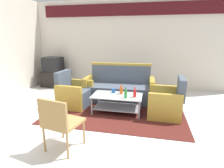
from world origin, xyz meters
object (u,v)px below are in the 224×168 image
Objects in this scene: bottle_green at (126,94)px; bottle_orange at (121,90)px; tv_stand at (54,79)px; bottle_red at (135,93)px; armchair_right at (166,103)px; cup at (113,91)px; armchair_left at (74,94)px; wicker_chair at (60,120)px; coffee_table at (117,101)px; couch at (119,89)px; television at (53,64)px.

bottle_orange is at bearing 118.36° from bottle_green.
bottle_orange is 3.08m from tv_stand.
armchair_right is at bearing 8.74° from bottle_red.
cup is (-0.19, 0.05, -0.03)m from bottle_orange.
armchair_left reaches higher than tv_stand.
bottle_orange is (1.19, -0.08, 0.21)m from armchair_left.
bottle_orange is at bearing 81.53° from wicker_chair.
bottle_red is at bearing 85.43° from armchair_left.
bottle_orange is 1.81m from wicker_chair.
armchair_right is at bearing 3.19° from coffee_table.
armchair_left is 3.84× the size of bottle_orange.
tv_stand is at bearing 145.23° from coffee_table.
bottle_orange is 2.21× the size of cup.
wicker_chair is (1.98, -3.34, 0.23)m from tv_stand.
bottle_red is (0.18, 0.10, -0.01)m from bottle_green.
cup is (1.00, -0.03, 0.17)m from armchair_left.
couch is 0.67m from cup.
wicker_chair is at bearing -103.94° from cup.
couch is at bearing -21.12° from tv_stand.
coffee_table is at bearing 156.76° from television.
bottle_orange is at bearing 89.60° from armchair_right.
tv_stand is 1.18× the size of television.
armchair_left is at bearing 29.38° from couch.
television reaches higher than armchair_left.
armchair_left is 2.16m from television.
bottle_orange is at bearing -15.34° from cup.
bottle_orange reaches higher than tv_stand.
bottle_green is at bearing 105.96° from armchair_right.
armchair_right is 8.50× the size of cup.
armchair_right is at bearing -3.04° from bottle_orange.
couch is 8.21× the size of bottle_red.
tv_stand is 3.89m from wicker_chair.
television is at bearing -23.04° from couch.
television reaches higher than cup.
television is 0.80× the size of wicker_chair.
bottle_orange is (-0.14, 0.25, -0.01)m from bottle_green.
bottle_green is at bearing -43.16° from cup.
bottle_green is (0.31, -0.96, 0.19)m from couch.
coffee_table is 0.26m from bottle_orange.
bottle_orange is 1.00× the size of bottle_red.
cup is at bearing 125.37° from coffee_table.
wicker_chair is at bearing -59.35° from tv_stand.
armchair_right is at bearing 166.26° from television.
bottle_red is (0.49, -0.86, 0.18)m from couch.
television is at bearing 145.24° from bottle_green.
wicker_chair is (-0.62, -1.69, 0.00)m from bottle_orange.
television is at bearing 148.33° from bottle_red.
couch is 1.38m from armchair_right.
bottle_green is at bearing 105.83° from couch.
wicker_chair is (-0.94, -1.54, 0.00)m from bottle_red.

